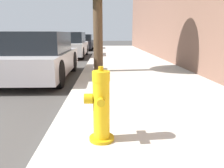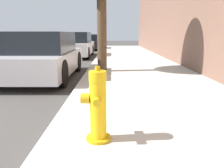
{
  "view_description": "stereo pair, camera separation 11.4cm",
  "coord_description": "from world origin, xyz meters",
  "px_view_note": "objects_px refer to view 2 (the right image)",
  "views": [
    {
      "loc": [
        2.56,
        -2.09,
        1.32
      ],
      "look_at": [
        2.68,
        1.41,
        0.51
      ],
      "focal_mm": 35.0,
      "sensor_mm": 36.0,
      "label": 1
    },
    {
      "loc": [
        2.67,
        -2.09,
        1.32
      ],
      "look_at": [
        2.68,
        1.41,
        0.51
      ],
      "focal_mm": 35.0,
      "sensor_mm": 36.0,
      "label": 2
    }
  ],
  "objects_px": {
    "fire_hydrant": "(97,107)",
    "parked_car_mid": "(75,45)",
    "parked_car_far": "(88,42)",
    "parked_car_near": "(43,56)"
  },
  "relations": [
    {
      "from": "fire_hydrant",
      "to": "parked_car_mid",
      "type": "relative_size",
      "value": 0.2
    },
    {
      "from": "fire_hydrant",
      "to": "parked_car_mid",
      "type": "distance_m",
      "value": 10.65
    },
    {
      "from": "parked_car_mid",
      "to": "fire_hydrant",
      "type": "bearing_deg",
      "value": -79.35
    },
    {
      "from": "parked_car_far",
      "to": "parked_car_near",
      "type": "bearing_deg",
      "value": -90.19
    },
    {
      "from": "parked_car_near",
      "to": "parked_car_mid",
      "type": "xyz_separation_m",
      "value": [
        -0.09,
        6.24,
        0.01
      ]
    },
    {
      "from": "fire_hydrant",
      "to": "parked_car_far",
      "type": "distance_m",
      "value": 16.46
    },
    {
      "from": "parked_car_far",
      "to": "parked_car_mid",
      "type": "bearing_deg",
      "value": -91.27
    },
    {
      "from": "fire_hydrant",
      "to": "parked_car_far",
      "type": "bearing_deg",
      "value": 96.41
    },
    {
      "from": "parked_car_near",
      "to": "fire_hydrant",
      "type": "bearing_deg",
      "value": -66.01
    },
    {
      "from": "parked_car_mid",
      "to": "parked_car_far",
      "type": "height_order",
      "value": "parked_car_mid"
    }
  ]
}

